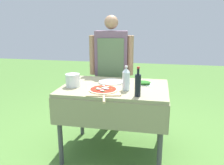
{
  "coord_description": "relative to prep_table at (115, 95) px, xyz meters",
  "views": [
    {
      "loc": [
        0.46,
        -2.45,
        1.5
      ],
      "look_at": [
        -0.03,
        0.0,
        0.84
      ],
      "focal_mm": 38.0,
      "sensor_mm": 36.0,
      "label": 1
    }
  ],
  "objects": [
    {
      "name": "person_cook",
      "position": [
        -0.16,
        0.61,
        0.23
      ],
      "size": [
        0.58,
        0.23,
        1.56
      ],
      "rotation": [
        0.0,
        0.0,
        3.25
      ],
      "color": "#70604C",
      "rests_on": "ground"
    },
    {
      "name": "ground_plane",
      "position": [
        0.0,
        0.0,
        -0.69
      ],
      "size": [
        12.0,
        12.0,
        0.0
      ],
      "primitive_type": "plane",
      "color": "#517F38"
    },
    {
      "name": "plate_stack",
      "position": [
        -0.07,
        0.13,
        0.12
      ],
      "size": [
        0.28,
        0.28,
        0.02
      ],
      "color": "white",
      "rests_on": "prep_table"
    },
    {
      "name": "prep_table",
      "position": [
        0.0,
        0.0,
        0.0
      ],
      "size": [
        1.16,
        0.85,
        0.8
      ],
      "color": "gray",
      "rests_on": "ground"
    },
    {
      "name": "herb_container",
      "position": [
        0.31,
        0.12,
        0.13
      ],
      "size": [
        0.18,
        0.15,
        0.04
      ],
      "rotation": [
        0.0,
        0.0,
        -0.03
      ],
      "color": "silver",
      "rests_on": "prep_table"
    },
    {
      "name": "mixing_tub",
      "position": [
        -0.44,
        -0.1,
        0.17
      ],
      "size": [
        0.15,
        0.15,
        0.14
      ],
      "primitive_type": "cylinder",
      "color": "silver",
      "rests_on": "prep_table"
    },
    {
      "name": "water_bottle",
      "position": [
        0.14,
        -0.13,
        0.23
      ],
      "size": [
        0.08,
        0.08,
        0.25
      ],
      "color": "silver",
      "rests_on": "prep_table"
    },
    {
      "name": "oil_bottle",
      "position": [
        0.28,
        -0.3,
        0.22
      ],
      "size": [
        0.06,
        0.06,
        0.28
      ],
      "color": "black",
      "rests_on": "prep_table"
    },
    {
      "name": "pizza_on_peel",
      "position": [
        -0.07,
        -0.23,
        0.12
      ],
      "size": [
        0.41,
        0.55,
        0.05
      ],
      "rotation": [
        0.0,
        0.0,
        0.25
      ],
      "color": "#D1B27F",
      "rests_on": "prep_table"
    }
  ]
}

